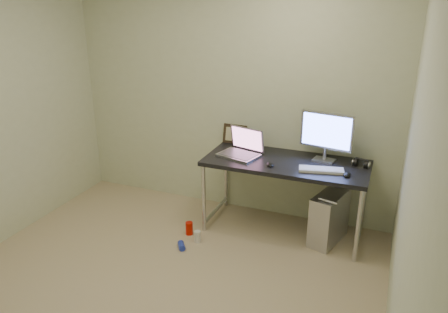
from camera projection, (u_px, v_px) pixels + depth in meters
floor at (150, 297)px, 3.45m from camera, size 3.50×3.50×0.00m
wall_back at (230, 96)px, 4.53m from camera, size 3.50×0.02×2.50m
wall_right at (412, 188)px, 2.40m from camera, size 0.02×3.50×2.50m
desk at (286, 169)px, 4.19m from camera, size 1.55×0.68×0.75m
tower_computer at (329, 217)px, 4.16m from camera, size 0.33×0.52×0.53m
cable_a at (330, 189)px, 4.40m from camera, size 0.01×0.16×0.69m
cable_b at (339, 193)px, 4.36m from camera, size 0.02×0.11×0.71m
can_red at (189, 228)px, 4.33m from camera, size 0.07×0.07×0.13m
can_white at (197, 237)px, 4.20m from camera, size 0.07×0.07×0.12m
can_blue at (181, 246)px, 4.10m from camera, size 0.11×0.12×0.06m
laptop at (242, 149)px, 4.31m from camera, size 0.45×0.40×0.26m
monitor at (326, 133)px, 4.08m from camera, size 0.50×0.18×0.47m
keyboard at (321, 170)px, 3.93m from camera, size 0.41×0.21×0.02m
mouse_right at (347, 174)px, 3.83m from camera, size 0.07×0.11×0.04m
mouse_left at (270, 164)px, 4.05m from camera, size 0.09×0.12×0.04m
headphones at (361, 164)px, 4.03m from camera, size 0.16×0.09×0.10m
picture_frame at (235, 134)px, 4.62m from camera, size 0.26×0.08×0.21m
webcam at (251, 138)px, 4.51m from camera, size 0.04×0.03×0.13m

